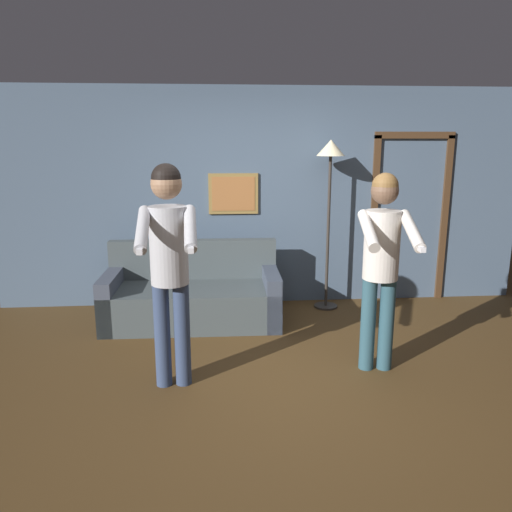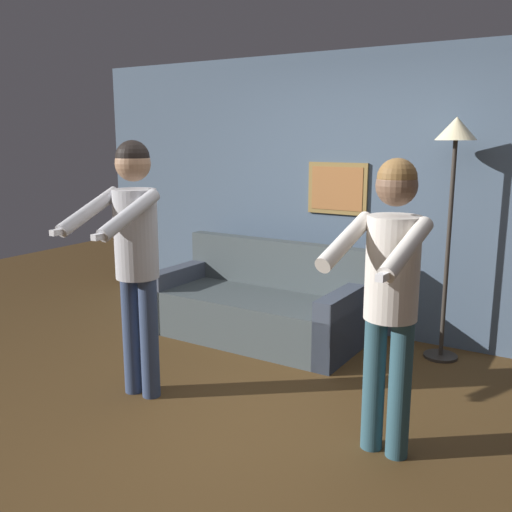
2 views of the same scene
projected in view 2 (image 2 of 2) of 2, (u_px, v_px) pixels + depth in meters
name	position (u px, v px, depth m)	size (l,w,h in m)	color
ground_plane	(258.00, 423.00, 3.73)	(12.00, 12.00, 0.00)	#4F371B
back_wall_assembly	(378.00, 197.00, 5.19)	(6.40, 0.10, 2.60)	#4B5F74
couch	(258.00, 308.00, 5.27)	(1.91, 0.88, 0.87)	#444E50
torchiere_lamp	(454.00, 161.00, 4.50)	(0.32, 0.32, 1.99)	#332D28
person_standing_left	(134.00, 244.00, 3.91)	(0.46, 0.74, 1.81)	#344364
person_standing_right	(391.00, 281.00, 3.16)	(0.47, 0.72, 1.72)	#2C515E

